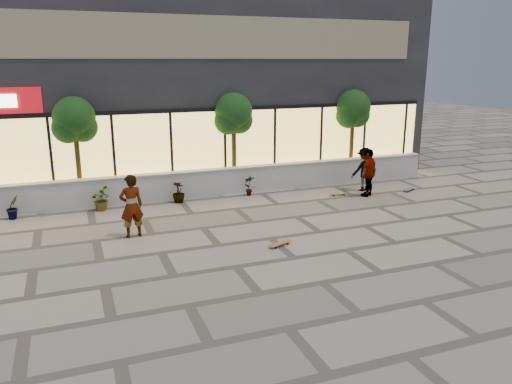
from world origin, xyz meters
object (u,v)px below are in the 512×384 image
object	(u,v)px
tree_midwest	(74,123)
skater_center	(131,206)
skateboard_right_near	(339,194)
tree_mideast	(234,116)
tree_east	(353,111)
skateboard_right_far	(409,189)
skater_right_far	(364,169)
skateboard_center	(280,243)
skater_right_near	(369,173)

from	to	relation	value
tree_midwest	skater_center	bearing A→B (deg)	-73.52
skateboard_right_near	tree_mideast	bearing A→B (deg)	149.49
skateboard_right_near	tree_midwest	bearing A→B (deg)	170.58
tree_east	skateboard_right_far	size ratio (longest dim) A/B	5.13
skater_right_far	skateboard_right_far	bearing A→B (deg)	154.21
skater_right_far	skateboard_center	distance (m)	7.32
skater_right_near	skater_right_far	bearing A→B (deg)	-143.02
tree_midwest	skater_center	xyz separation A→B (m)	(1.31, -4.44, -2.03)
skater_right_far	skateboard_center	xyz separation A→B (m)	(-5.67, -4.56, -0.80)
skateboard_center	skateboard_right_far	distance (m)	8.31
tree_east	skateboard_center	distance (m)	9.72
tree_midwest	skateboard_center	world-z (taller)	tree_midwest
skater_right_near	skateboard_center	bearing A→B (deg)	3.22
skater_center	skater_right_far	distance (m)	9.76
tree_midwest	skater_right_near	size ratio (longest dim) A/B	2.09
tree_mideast	skater_center	distance (m)	6.77
skateboard_right_near	skateboard_right_far	bearing A→B (deg)	-1.84
skater_center	skateboard_center	bearing A→B (deg)	141.29
skateboard_center	skateboard_right_near	bearing A→B (deg)	22.56
skater_center	skater_right_far	xyz separation A→B (m)	(9.50, 2.26, -0.08)
tree_east	skater_center	world-z (taller)	tree_east
skateboard_right_far	skater_center	bearing A→B (deg)	160.21
tree_midwest	skateboard_right_near	xyz separation A→B (m)	(9.47, -2.52, -2.91)
skater_center	skateboard_right_far	bearing A→B (deg)	-179.89
tree_mideast	skater_center	size ratio (longest dim) A/B	2.04
tree_mideast	skateboard_right_near	distance (m)	5.18
tree_east	skater_right_far	bearing A→B (deg)	-107.57
skater_right_far	tree_east	bearing A→B (deg)	-110.18
tree_east	skater_center	size ratio (longest dim) A/B	2.04
skater_right_near	skateboard_right_far	xyz separation A→B (m)	(2.01, 0.07, -0.86)
tree_mideast	skater_right_far	world-z (taller)	tree_mideast
skateboard_center	tree_east	bearing A→B (deg)	24.95
tree_east	skater_center	distance (m)	11.30
tree_mideast	skater_right_far	xyz separation A→B (m)	(4.81, -2.18, -2.11)
skater_center	skateboard_right_far	distance (m)	11.34
skateboard_right_near	skateboard_center	bearing A→B (deg)	-130.25
skater_center	skater_right_near	xyz separation A→B (m)	(9.19, 1.46, -0.02)
skateboard_right_near	skater_right_far	bearing A→B (deg)	19.64
tree_midwest	skateboard_right_far	world-z (taller)	tree_midwest
tree_east	skateboard_center	size ratio (longest dim) A/B	4.89
tree_east	tree_midwest	bearing A→B (deg)	180.00
tree_midwest	skateboard_center	xyz separation A→B (m)	(5.14, -6.74, -2.91)
tree_east	skater_right_far	distance (m)	3.11
skater_right_far	tree_mideast	bearing A→B (deg)	-27.01
tree_mideast	tree_east	world-z (taller)	same
tree_east	skater_right_near	bearing A→B (deg)	-108.55
skateboard_right_far	skateboard_center	bearing A→B (deg)	179.88
tree_midwest	skateboard_center	bearing A→B (deg)	-52.69
tree_midwest	skater_right_near	bearing A→B (deg)	-15.84
skater_right_far	skateboard_right_near	size ratio (longest dim) A/B	2.39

